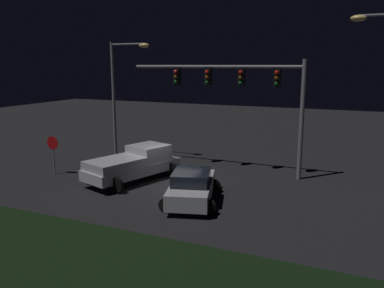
{
  "coord_description": "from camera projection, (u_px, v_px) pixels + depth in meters",
  "views": [
    {
      "loc": [
        8.93,
        -17.94,
        6.21
      ],
      "look_at": [
        0.76,
        0.74,
        2.06
      ],
      "focal_mm": 36.54,
      "sensor_mm": 36.0,
      "label": 1
    }
  ],
  "objects": [
    {
      "name": "ground_plane",
      "position": [
        173.0,
        183.0,
        20.85
      ],
      "size": [
        80.0,
        80.0,
        0.0
      ],
      "primitive_type": "plane",
      "color": "black"
    },
    {
      "name": "grass_median",
      "position": [
        45.0,
        261.0,
        12.49
      ],
      "size": [
        26.49,
        5.91,
        0.1
      ],
      "primitive_type": "cube",
      "color": "black",
      "rests_on": "ground_plane"
    },
    {
      "name": "street_lamp_left",
      "position": [
        121.0,
        85.0,
        25.74
      ],
      "size": [
        2.89,
        0.44,
        7.65
      ],
      "color": "slate",
      "rests_on": "ground_plane"
    },
    {
      "name": "stop_sign",
      "position": [
        53.0,
        148.0,
        22.26
      ],
      "size": [
        0.76,
        0.08,
        2.23
      ],
      "color": "slate",
      "rests_on": "ground_plane"
    },
    {
      "name": "pickup_truck",
      "position": [
        135.0,
        162.0,
        21.24
      ],
      "size": [
        3.97,
        5.75,
        1.8
      ],
      "rotation": [
        0.0,
        0.0,
        1.25
      ],
      "color": "#B7B7BC",
      "rests_on": "ground_plane"
    },
    {
      "name": "traffic_signal_gantry",
      "position": [
        242.0,
        86.0,
        21.91
      ],
      "size": [
        10.32,
        0.56,
        6.5
      ],
      "color": "slate",
      "rests_on": "ground_plane"
    },
    {
      "name": "car_sedan",
      "position": [
        192.0,
        186.0,
        17.87
      ],
      "size": [
        3.25,
        4.73,
        1.51
      ],
      "rotation": [
        0.0,
        0.0,
        1.86
      ],
      "color": "#B7B7BC",
      "rests_on": "ground_plane"
    }
  ]
}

